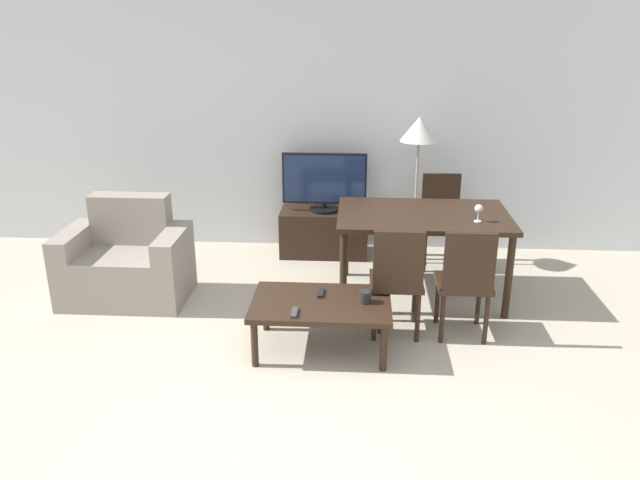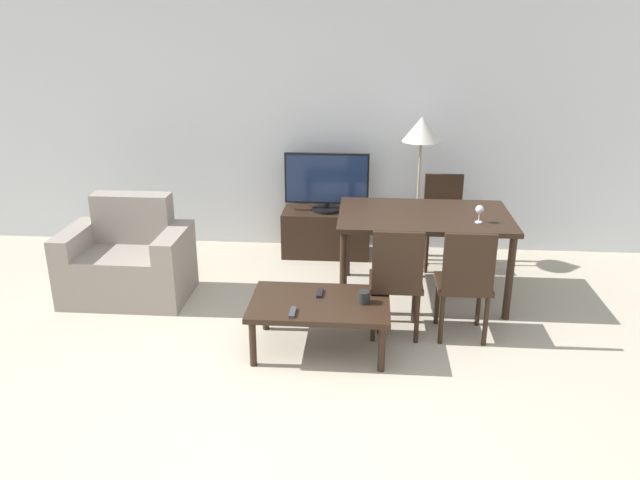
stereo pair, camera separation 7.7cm
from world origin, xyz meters
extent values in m
plane|color=#B2A893|center=(0.00, 0.00, 0.00)|extent=(18.00, 18.00, 0.00)
cube|color=silver|center=(0.00, 3.34, 1.35)|extent=(7.18, 0.06, 2.70)
cube|color=gray|center=(-1.42, 1.85, 0.22)|extent=(0.68, 0.69, 0.44)
cube|color=gray|center=(-1.42, 2.10, 0.65)|extent=(0.68, 0.20, 0.43)
cube|color=gray|center=(-1.85, 1.85, 0.31)|extent=(0.18, 0.69, 0.62)
cube|color=gray|center=(-0.99, 1.85, 0.31)|extent=(0.18, 0.69, 0.62)
cube|color=black|center=(0.23, 3.05, 0.23)|extent=(0.88, 0.44, 0.46)
cylinder|color=black|center=(0.23, 3.05, 0.48)|extent=(0.29, 0.29, 0.03)
cylinder|color=black|center=(0.23, 3.05, 0.52)|extent=(0.04, 0.04, 0.05)
cube|color=black|center=(0.23, 3.05, 0.80)|extent=(0.84, 0.04, 0.51)
cube|color=#19284C|center=(0.23, 3.02, 0.80)|extent=(0.80, 0.01, 0.47)
cube|color=black|center=(0.31, 1.09, 0.37)|extent=(1.01, 0.65, 0.04)
cylinder|color=black|center=(-0.13, 0.81, 0.17)|extent=(0.05, 0.05, 0.35)
cylinder|color=black|center=(0.76, 0.81, 0.17)|extent=(0.05, 0.05, 0.35)
cylinder|color=black|center=(-0.13, 1.36, 0.17)|extent=(0.05, 0.05, 0.35)
cylinder|color=black|center=(0.76, 1.36, 0.17)|extent=(0.05, 0.05, 0.35)
cube|color=black|center=(1.12, 2.09, 0.73)|extent=(1.44, 0.92, 0.04)
cylinder|color=black|center=(0.46, 1.69, 0.36)|extent=(0.06, 0.06, 0.71)
cylinder|color=black|center=(1.78, 1.69, 0.36)|extent=(0.06, 0.06, 0.71)
cylinder|color=black|center=(0.46, 2.49, 0.36)|extent=(0.06, 0.06, 0.71)
cylinder|color=black|center=(1.78, 2.49, 0.36)|extent=(0.06, 0.06, 0.71)
cube|color=black|center=(0.87, 1.40, 0.42)|extent=(0.40, 0.40, 0.04)
cylinder|color=black|center=(0.70, 1.56, 0.20)|extent=(0.04, 0.04, 0.40)
cylinder|color=black|center=(1.03, 1.56, 0.20)|extent=(0.04, 0.04, 0.40)
cylinder|color=black|center=(0.70, 1.24, 0.20)|extent=(0.04, 0.04, 0.40)
cylinder|color=black|center=(1.03, 1.24, 0.20)|extent=(0.04, 0.04, 0.40)
cube|color=black|center=(0.87, 1.22, 0.66)|extent=(0.37, 0.04, 0.45)
cube|color=black|center=(1.37, 2.78, 0.42)|extent=(0.40, 0.40, 0.04)
cylinder|color=black|center=(1.21, 2.62, 0.20)|extent=(0.04, 0.04, 0.40)
cylinder|color=black|center=(1.53, 2.62, 0.20)|extent=(0.04, 0.04, 0.40)
cylinder|color=black|center=(1.21, 2.94, 0.20)|extent=(0.04, 0.04, 0.40)
cylinder|color=black|center=(1.53, 2.94, 0.20)|extent=(0.04, 0.04, 0.40)
cube|color=black|center=(1.37, 2.96, 0.66)|extent=(0.37, 0.04, 0.45)
cube|color=black|center=(1.37, 1.40, 0.42)|extent=(0.40, 0.40, 0.04)
cylinder|color=black|center=(1.21, 1.56, 0.20)|extent=(0.04, 0.04, 0.40)
cylinder|color=black|center=(1.53, 1.56, 0.20)|extent=(0.04, 0.04, 0.40)
cylinder|color=black|center=(1.21, 1.24, 0.20)|extent=(0.04, 0.04, 0.40)
cylinder|color=black|center=(1.53, 1.24, 0.20)|extent=(0.04, 0.04, 0.40)
cube|color=black|center=(1.37, 1.22, 0.66)|extent=(0.37, 0.04, 0.45)
cylinder|color=gray|center=(1.12, 2.84, 0.01)|extent=(0.24, 0.24, 0.02)
cylinder|color=gray|center=(1.12, 2.84, 0.62)|extent=(0.02, 0.02, 1.20)
cone|color=beige|center=(1.12, 2.84, 1.34)|extent=(0.35, 0.35, 0.23)
cube|color=black|center=(0.30, 1.21, 0.40)|extent=(0.04, 0.15, 0.02)
cube|color=#38383D|center=(0.14, 0.87, 0.40)|extent=(0.04, 0.15, 0.02)
cylinder|color=black|center=(0.63, 1.09, 0.43)|extent=(0.09, 0.09, 0.09)
cylinder|color=silver|center=(1.54, 1.89, 0.76)|extent=(0.06, 0.06, 0.01)
cylinder|color=silver|center=(1.54, 1.89, 0.80)|extent=(0.01, 0.01, 0.07)
sphere|color=silver|center=(1.54, 1.89, 0.86)|extent=(0.07, 0.07, 0.07)
camera|label=1|loc=(0.56, -2.98, 2.33)|focal=35.00mm
camera|label=2|loc=(0.64, -2.98, 2.33)|focal=35.00mm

